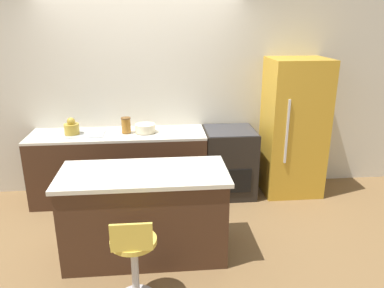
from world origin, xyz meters
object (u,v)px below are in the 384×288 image
oven_range (229,162)px  mixing_bowl (145,128)px  kettle (72,128)px  refrigerator (294,128)px  stool_chair (134,260)px

oven_range → mixing_bowl: size_ratio=3.52×
oven_range → mixing_bowl: (-1.08, -0.00, 0.50)m
oven_range → kettle: size_ratio=4.23×
refrigerator → kettle: (-2.82, -0.01, 0.08)m
oven_range → refrigerator: 0.95m
kettle → refrigerator: bearing=0.2°
stool_chair → kettle: 2.21m
refrigerator → kettle: refrigerator is taller
refrigerator → stool_chair: 2.84m
kettle → stool_chair: bearing=-67.0°
mixing_bowl → kettle: bearing=180.0°
oven_range → stool_chair: (-1.14, -1.97, -0.03)m
refrigerator → stool_chair: (-1.98, -1.97, -0.47)m
oven_range → stool_chair: bearing=-120.1°
oven_range → refrigerator: size_ratio=0.50×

